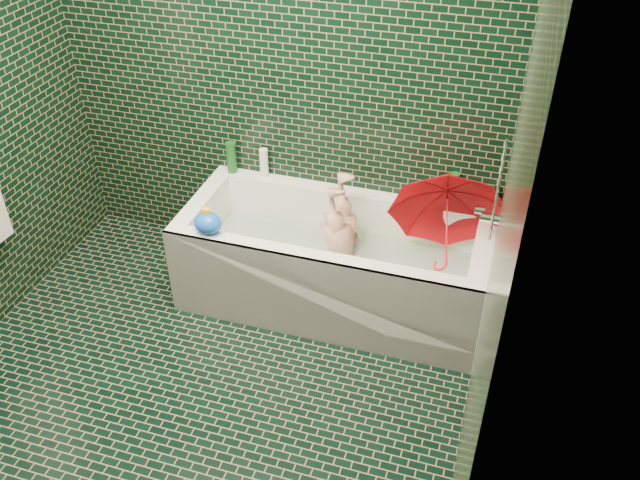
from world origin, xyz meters
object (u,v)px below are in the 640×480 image
(bathtub, at_px, (333,271))
(child, at_px, (342,252))
(umbrella, at_px, (447,227))
(rubber_duck, at_px, (441,201))
(bath_toy, at_px, (208,223))

(bathtub, bearing_deg, child, 61.41)
(bathtub, height_order, umbrella, umbrella)
(rubber_duck, bearing_deg, bath_toy, -154.78)
(rubber_duck, height_order, bath_toy, bath_toy)
(child, height_order, umbrella, umbrella)
(child, distance_m, rubber_duck, 0.62)
(bathtub, xyz_separation_m, rubber_duck, (0.53, 0.32, 0.38))
(bathtub, xyz_separation_m, bath_toy, (-0.61, -0.29, 0.40))
(rubber_duck, distance_m, bath_toy, 1.29)
(umbrella, xyz_separation_m, bath_toy, (-1.21, -0.34, 0.00))
(bath_toy, bearing_deg, child, 23.84)
(child, bearing_deg, umbrella, 95.19)
(child, xyz_separation_m, rubber_duck, (0.49, 0.26, 0.28))
(bath_toy, bearing_deg, bathtub, 20.59)
(umbrella, bearing_deg, bath_toy, -163.26)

